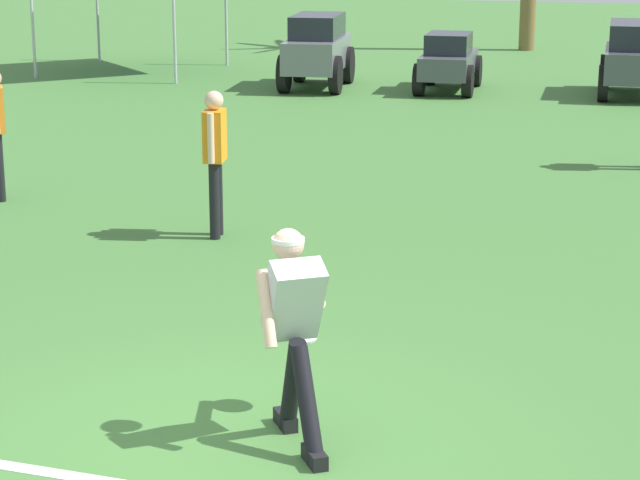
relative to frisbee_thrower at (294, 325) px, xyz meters
name	(u,v)px	position (x,y,z in m)	size (l,w,h in m)	color
ground_plane	(216,451)	(-0.44, -0.32, -0.79)	(80.00, 80.00, 0.00)	#427636
frisbee_thrower	(294,325)	(0.00, 0.00, 0.00)	(0.60, 1.07, 1.41)	black
frisbee_in_flight	(301,332)	(-0.11, 0.52, -0.23)	(0.34, 0.34, 0.11)	white
teammate_near_sideline	(215,150)	(-2.27, 4.79, 0.15)	(0.25, 0.50, 1.56)	black
parked_car_slot_a	(317,49)	(-4.21, 15.92, -0.05)	(1.37, 2.43, 1.40)	slate
parked_car_slot_b	(449,61)	(-1.68, 16.15, -0.23)	(1.17, 2.24, 1.10)	#474C51
parked_car_slot_c	(632,57)	(1.67, 16.45, -0.07)	(1.22, 2.43, 1.34)	#474C51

